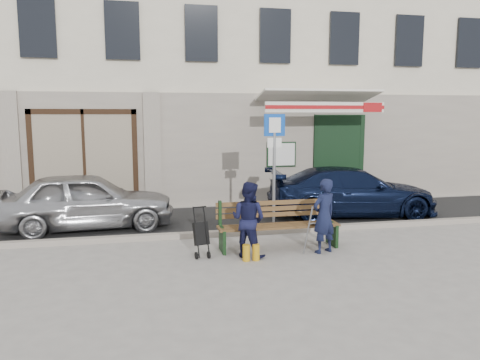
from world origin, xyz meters
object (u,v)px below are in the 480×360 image
object	(u,v)px
woman	(248,219)
car_silver	(86,201)
car_navy	(352,192)
parking_sign	(274,153)
man	(324,216)
stroller	(201,235)
bench	(276,225)

from	to	relation	value
woman	car_silver	bearing A→B (deg)	0.06
car_navy	woman	bearing A→B (deg)	135.93
car_silver	car_navy	size ratio (longest dim) A/B	0.90
parking_sign	woman	world-z (taller)	parking_sign
parking_sign	man	world-z (taller)	parking_sign
parking_sign	woman	xyz separation A→B (m)	(-1.01, -1.82, -1.05)
car_navy	man	xyz separation A→B (m)	(-1.96, -2.93, 0.08)
woman	stroller	size ratio (longest dim) A/B	1.53
car_navy	man	world-z (taller)	man
car_silver	man	bearing A→B (deg)	-126.10
car_silver	woman	size ratio (longest dim) A/B	2.79
man	parking_sign	bearing A→B (deg)	-98.55
bench	man	world-z (taller)	man
man	car_navy	bearing A→B (deg)	-145.39
car_silver	stroller	bearing A→B (deg)	-142.80
bench	woman	distance (m)	0.81
car_silver	car_navy	bearing A→B (deg)	-93.51
woman	stroller	distance (m)	0.92
car_silver	woman	xyz separation A→B (m)	(3.14, -2.78, 0.04)
bench	man	bearing A→B (deg)	-30.31
man	woman	size ratio (longest dim) A/B	1.02
parking_sign	car_navy	bearing A→B (deg)	19.40
car_navy	woman	xyz separation A→B (m)	(-3.41, -2.87, 0.07)
bench	stroller	bearing A→B (deg)	-172.20
car_silver	stroller	world-z (taller)	car_silver
car_navy	stroller	bearing A→B (deg)	127.94
man	bench	bearing A→B (deg)	-52.00
car_navy	parking_sign	world-z (taller)	parking_sign
woman	stroller	xyz separation A→B (m)	(-0.85, 0.20, -0.29)
man	woman	distance (m)	1.45
parking_sign	man	distance (m)	2.19
bench	man	size ratio (longest dim) A/B	1.69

